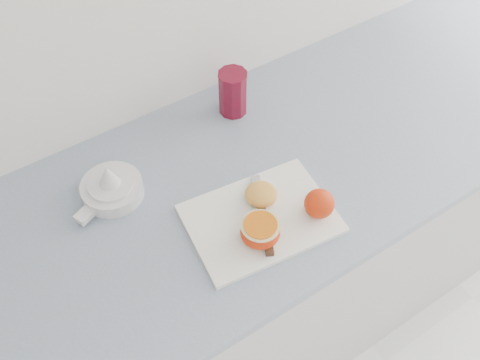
{
  "coord_description": "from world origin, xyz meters",
  "views": [
    {
      "loc": [
        -0.34,
        1.05,
        1.85
      ],
      "look_at": [
        0.04,
        1.64,
        0.96
      ],
      "focal_mm": 40.0,
      "sensor_mm": 36.0,
      "label": 1
    }
  ],
  "objects_px": {
    "cutting_board": "(260,219)",
    "red_tumbler": "(233,94)",
    "half_orange": "(260,231)",
    "counter": "(223,281)",
    "citrus_juicer": "(111,187)"
  },
  "relations": [
    {
      "from": "counter",
      "to": "cutting_board",
      "type": "relative_size",
      "value": 7.97
    },
    {
      "from": "cutting_board",
      "to": "citrus_juicer",
      "type": "relative_size",
      "value": 1.8
    },
    {
      "from": "counter",
      "to": "citrus_juicer",
      "type": "xyz_separation_m",
      "value": [
        -0.21,
        0.11,
        0.47
      ]
    },
    {
      "from": "counter",
      "to": "half_orange",
      "type": "xyz_separation_m",
      "value": [
        -0.0,
        -0.17,
        0.48
      ]
    },
    {
      "from": "counter",
      "to": "citrus_juicer",
      "type": "relative_size",
      "value": 14.33
    },
    {
      "from": "half_orange",
      "to": "red_tumbler",
      "type": "xyz_separation_m",
      "value": [
        0.17,
        0.36,
        0.02
      ]
    },
    {
      "from": "half_orange",
      "to": "citrus_juicer",
      "type": "distance_m",
      "value": 0.35
    },
    {
      "from": "counter",
      "to": "half_orange",
      "type": "relative_size",
      "value": 29.9
    },
    {
      "from": "cutting_board",
      "to": "citrus_juicer",
      "type": "xyz_separation_m",
      "value": [
        -0.24,
        0.24,
        0.02
      ]
    },
    {
      "from": "cutting_board",
      "to": "red_tumbler",
      "type": "xyz_separation_m",
      "value": [
        0.13,
        0.32,
        0.05
      ]
    },
    {
      "from": "counter",
      "to": "red_tumbler",
      "type": "bearing_deg",
      "value": 49.39
    },
    {
      "from": "counter",
      "to": "half_orange",
      "type": "height_order",
      "value": "half_orange"
    },
    {
      "from": "counter",
      "to": "red_tumbler",
      "type": "relative_size",
      "value": 20.49
    },
    {
      "from": "cutting_board",
      "to": "half_orange",
      "type": "distance_m",
      "value": 0.06
    },
    {
      "from": "counter",
      "to": "cutting_board",
      "type": "xyz_separation_m",
      "value": [
        0.03,
        -0.13,
        0.45
      ]
    }
  ]
}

